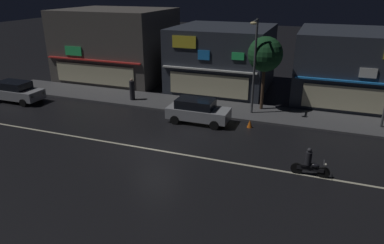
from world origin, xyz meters
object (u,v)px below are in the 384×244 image
(traffic_cone, at_px, (250,124))
(pedestrian_on_sidewalk, at_px, (132,90))
(streetlamp_west, at_px, (254,60))
(motorcycle_lead, at_px, (310,164))
(parked_car_trailing, at_px, (198,111))
(parked_car_near_kerb, at_px, (16,91))

(traffic_cone, bearing_deg, pedestrian_on_sidewalk, 167.29)
(streetlamp_west, height_order, traffic_cone, streetlamp_west)
(streetlamp_west, xyz_separation_m, pedestrian_on_sidewalk, (-9.84, -0.03, -3.18))
(motorcycle_lead, bearing_deg, parked_car_trailing, 151.94)
(traffic_cone, bearing_deg, parked_car_trailing, -174.95)
(motorcycle_lead, bearing_deg, parked_car_near_kerb, 174.45)
(pedestrian_on_sidewalk, xyz_separation_m, parked_car_trailing, (6.60, -2.63, -0.09))
(parked_car_near_kerb, distance_m, traffic_cone, 19.14)
(pedestrian_on_sidewalk, xyz_separation_m, motorcycle_lead, (14.30, -7.64, -0.32))
(pedestrian_on_sidewalk, distance_m, parked_car_near_kerb, 9.49)
(motorcycle_lead, bearing_deg, streetlamp_west, 125.24)
(streetlamp_west, distance_m, motorcycle_lead, 9.54)
(pedestrian_on_sidewalk, height_order, parked_car_trailing, pedestrian_on_sidewalk)
(streetlamp_west, relative_size, pedestrian_on_sidewalk, 3.77)
(pedestrian_on_sidewalk, distance_m, traffic_cone, 10.50)
(parked_car_trailing, xyz_separation_m, traffic_cone, (3.62, 0.32, -0.59))
(pedestrian_on_sidewalk, bearing_deg, motorcycle_lead, -12.37)
(streetlamp_west, distance_m, traffic_cone, 4.53)
(pedestrian_on_sidewalk, height_order, motorcycle_lead, pedestrian_on_sidewalk)
(pedestrian_on_sidewalk, bearing_deg, streetlamp_west, 15.89)
(parked_car_near_kerb, distance_m, parked_car_trailing, 15.51)
(streetlamp_west, xyz_separation_m, motorcycle_lead, (4.47, -7.67, -3.51))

